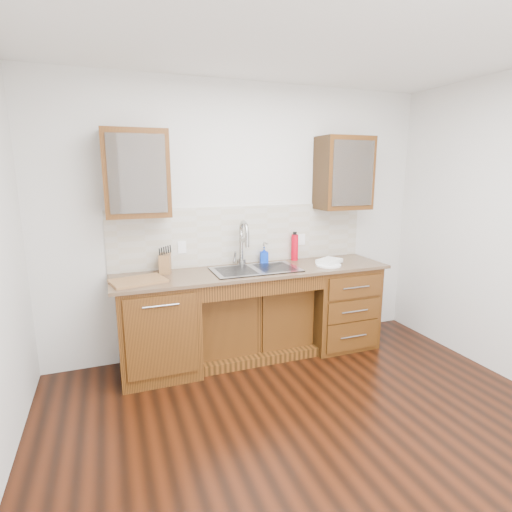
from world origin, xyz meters
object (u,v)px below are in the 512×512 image
object	(u,v)px
water_bottle	(295,247)
knife_block	(165,263)
plate	(328,265)
soap_bottle	(264,255)
cutting_board	(138,281)

from	to	relation	value
water_bottle	knife_block	xyz separation A→B (m)	(-1.38, -0.06, -0.05)
plate	knife_block	size ratio (longest dim) A/B	1.43
soap_bottle	knife_block	world-z (taller)	knife_block
soap_bottle	water_bottle	bearing A→B (deg)	16.29
knife_block	cutting_board	world-z (taller)	knife_block
plate	knife_block	bearing A→B (deg)	169.40
water_bottle	plate	xyz separation A→B (m)	(0.21, -0.36, -0.13)
cutting_board	water_bottle	bearing A→B (deg)	10.55
water_bottle	soap_bottle	bearing A→B (deg)	-176.37
knife_block	water_bottle	bearing A→B (deg)	17.14
soap_bottle	cutting_board	bearing A→B (deg)	-154.91
soap_bottle	knife_block	distance (m)	1.02
soap_bottle	knife_block	bearing A→B (deg)	-165.22
water_bottle	cutting_board	xyz separation A→B (m)	(-1.65, -0.31, -0.13)
plate	cutting_board	size ratio (longest dim) A/B	0.57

